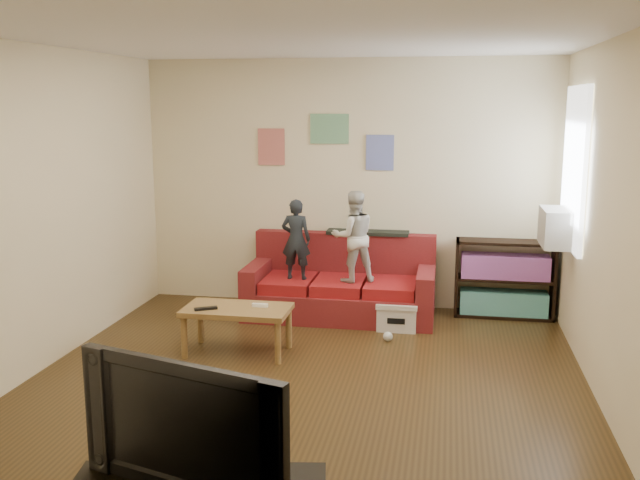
% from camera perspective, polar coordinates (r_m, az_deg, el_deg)
% --- Properties ---
extents(room_shell, '(4.52, 5.02, 2.72)m').
position_cam_1_polar(room_shell, '(5.38, -1.51, 1.55)').
color(room_shell, '#452F15').
rests_on(room_shell, ground).
extents(sofa, '(1.97, 0.91, 0.87)m').
position_cam_1_polar(sofa, '(7.59, 1.71, -3.85)').
color(sofa, maroon).
rests_on(sofa, ground).
extents(child_a, '(0.31, 0.21, 0.84)m').
position_cam_1_polar(child_a, '(7.39, -1.93, 0.06)').
color(child_a, '#1D2329').
rests_on(child_a, sofa).
extents(child_b, '(0.56, 0.51, 0.94)m').
position_cam_1_polar(child_b, '(7.28, 2.69, 0.28)').
color(child_b, silver).
rests_on(child_b, sofa).
extents(coffee_table, '(0.95, 0.52, 0.43)m').
position_cam_1_polar(coffee_table, '(6.46, -6.65, -5.89)').
color(coffee_table, olive).
rests_on(coffee_table, ground).
extents(remote, '(0.20, 0.14, 0.02)m').
position_cam_1_polar(remote, '(6.41, -9.13, -5.43)').
color(remote, black).
rests_on(remote, coffee_table).
extents(game_controller, '(0.14, 0.05, 0.03)m').
position_cam_1_polar(game_controller, '(6.43, -4.82, -5.23)').
color(game_controller, white).
rests_on(game_controller, coffee_table).
extents(bookshelf, '(1.02, 0.31, 0.82)m').
position_cam_1_polar(bookshelf, '(7.75, 14.52, -3.34)').
color(bookshelf, black).
rests_on(bookshelf, ground).
extents(window, '(0.04, 1.08, 1.48)m').
position_cam_1_polar(window, '(6.97, 19.68, 5.46)').
color(window, white).
rests_on(window, room_shell).
extents(ac_unit, '(0.28, 0.55, 0.35)m').
position_cam_1_polar(ac_unit, '(7.02, 18.43, 0.96)').
color(ac_unit, '#B7B2A3').
rests_on(ac_unit, window).
extents(artwork_left, '(0.30, 0.01, 0.40)m').
position_cam_1_polar(artwork_left, '(7.93, -3.92, 7.45)').
color(artwork_left, '#D87266').
rests_on(artwork_left, room_shell).
extents(artwork_center, '(0.42, 0.01, 0.32)m').
position_cam_1_polar(artwork_center, '(7.79, 0.76, 8.89)').
color(artwork_center, '#72B27F').
rests_on(artwork_center, room_shell).
extents(artwork_right, '(0.30, 0.01, 0.38)m').
position_cam_1_polar(artwork_right, '(7.73, 4.81, 6.98)').
color(artwork_right, '#727FCC').
rests_on(artwork_right, room_shell).
extents(file_box, '(0.41, 0.31, 0.28)m').
position_cam_1_polar(file_box, '(7.19, 6.19, -6.00)').
color(file_box, white).
rests_on(file_box, ground).
extents(television, '(1.10, 0.46, 0.64)m').
position_cam_1_polar(television, '(3.47, -9.90, -13.98)').
color(television, black).
rests_on(television, tv_stand).
extents(tissue, '(0.11, 0.11, 0.09)m').
position_cam_1_polar(tissue, '(6.85, 5.45, -7.69)').
color(tissue, beige).
rests_on(tissue, ground).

